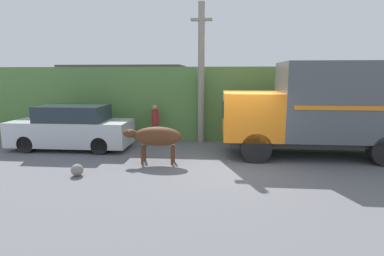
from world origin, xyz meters
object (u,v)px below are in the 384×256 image
object	(u,v)px
parked_suv	(72,128)
pedestrian_on_hill	(155,122)
brown_cow	(156,137)
cargo_truck	(326,107)
utility_pole	(201,73)
roadside_rock	(77,170)

from	to	relation	value
parked_suv	pedestrian_on_hill	xyz separation A→B (m)	(3.13, 1.41, 0.09)
parked_suv	pedestrian_on_hill	size ratio (longest dim) A/B	2.83
brown_cow	parked_suv	distance (m)	4.15
cargo_truck	brown_cow	world-z (taller)	cargo_truck
utility_pole	roadside_rock	xyz separation A→B (m)	(-3.42, -4.80, -2.89)
cargo_truck	brown_cow	distance (m)	6.15
pedestrian_on_hill	roadside_rock	bearing A→B (deg)	51.70
pedestrian_on_hill	utility_pole	world-z (taller)	utility_pole
parked_suv	cargo_truck	bearing A→B (deg)	0.31
brown_cow	roadside_rock	xyz separation A→B (m)	(-2.09, -1.56, -0.73)
cargo_truck	brown_cow	bearing A→B (deg)	-170.20
parked_suv	roadside_rock	size ratio (longest dim) A/B	13.20
parked_suv	roadside_rock	bearing A→B (deg)	-59.21
cargo_truck	parked_suv	distance (m)	9.81
pedestrian_on_hill	brown_cow	bearing A→B (deg)	81.22
roadside_rock	pedestrian_on_hill	bearing A→B (deg)	72.98
brown_cow	roadside_rock	distance (m)	2.71
pedestrian_on_hill	roadside_rock	world-z (taller)	pedestrian_on_hill
cargo_truck	parked_suv	world-z (taller)	cargo_truck
utility_pole	brown_cow	bearing A→B (deg)	-112.35
cargo_truck	pedestrian_on_hill	bearing A→B (deg)	162.69
brown_cow	cargo_truck	bearing A→B (deg)	4.02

